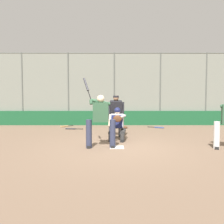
{
  "coord_description": "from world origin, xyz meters",
  "views": [
    {
      "loc": [
        0.17,
        6.73,
        1.49
      ],
      "look_at": [
        0.15,
        -1.0,
        1.05
      ],
      "focal_mm": 35.0,
      "sensor_mm": 36.0,
      "label": 1
    }
  ],
  "objects_px": {
    "umpire_home": "(116,115)",
    "spare_bat_by_padding": "(65,126)",
    "spare_bat_near_backstop": "(158,127)",
    "batter_at_plate": "(100,119)",
    "fielding_glove_on_dirt": "(125,127)",
    "catcher_behind_plate": "(117,124)",
    "spare_bat_third_base_side": "(72,129)"
  },
  "relations": [
    {
      "from": "umpire_home",
      "to": "spare_bat_near_backstop",
      "type": "relative_size",
      "value": 2.09
    },
    {
      "from": "catcher_behind_plate",
      "to": "spare_bat_near_backstop",
      "type": "relative_size",
      "value": 1.53
    },
    {
      "from": "batter_at_plate",
      "to": "umpire_home",
      "type": "relative_size",
      "value": 1.33
    },
    {
      "from": "catcher_behind_plate",
      "to": "spare_bat_near_backstop",
      "type": "distance_m",
      "value": 4.23
    },
    {
      "from": "umpire_home",
      "to": "spare_bat_by_padding",
      "type": "xyz_separation_m",
      "value": [
        2.7,
        -3.31,
        -0.85
      ]
    },
    {
      "from": "spare_bat_near_backstop",
      "to": "fielding_glove_on_dirt",
      "type": "bearing_deg",
      "value": -145.33
    },
    {
      "from": "fielding_glove_on_dirt",
      "to": "umpire_home",
      "type": "bearing_deg",
      "value": 79.06
    },
    {
      "from": "fielding_glove_on_dirt",
      "to": "spare_bat_by_padding",
      "type": "bearing_deg",
      "value": -12.27
    },
    {
      "from": "spare_bat_third_base_side",
      "to": "spare_bat_by_padding",
      "type": "bearing_deg",
      "value": -55.16
    },
    {
      "from": "batter_at_plate",
      "to": "fielding_glove_on_dirt",
      "type": "relative_size",
      "value": 7.4
    },
    {
      "from": "batter_at_plate",
      "to": "catcher_behind_plate",
      "type": "distance_m",
      "value": 1.27
    },
    {
      "from": "batter_at_plate",
      "to": "spare_bat_near_backstop",
      "type": "height_order",
      "value": "batter_at_plate"
    },
    {
      "from": "umpire_home",
      "to": "spare_bat_by_padding",
      "type": "height_order",
      "value": "umpire_home"
    },
    {
      "from": "catcher_behind_plate",
      "to": "spare_bat_third_base_side",
      "type": "distance_m",
      "value": 3.79
    },
    {
      "from": "batter_at_plate",
      "to": "spare_bat_near_backstop",
      "type": "bearing_deg",
      "value": -122.61
    },
    {
      "from": "umpire_home",
      "to": "spare_bat_near_backstop",
      "type": "distance_m",
      "value": 3.67
    },
    {
      "from": "umpire_home",
      "to": "catcher_behind_plate",
      "type": "bearing_deg",
      "value": 87.75
    },
    {
      "from": "umpire_home",
      "to": "fielding_glove_on_dirt",
      "type": "distance_m",
      "value": 2.79
    },
    {
      "from": "fielding_glove_on_dirt",
      "to": "spare_bat_near_backstop",
      "type": "bearing_deg",
      "value": -174.79
    },
    {
      "from": "batter_at_plate",
      "to": "catcher_behind_plate",
      "type": "relative_size",
      "value": 1.81
    },
    {
      "from": "umpire_home",
      "to": "spare_bat_near_backstop",
      "type": "height_order",
      "value": "umpire_home"
    },
    {
      "from": "umpire_home",
      "to": "spare_bat_third_base_side",
      "type": "distance_m",
      "value": 3.25
    },
    {
      "from": "spare_bat_near_backstop",
      "to": "spare_bat_third_base_side",
      "type": "bearing_deg",
      "value": -144.07
    },
    {
      "from": "batter_at_plate",
      "to": "umpire_home",
      "type": "distance_m",
      "value": 1.96
    },
    {
      "from": "spare_bat_by_padding",
      "to": "spare_bat_third_base_side",
      "type": "relative_size",
      "value": 0.69
    },
    {
      "from": "catcher_behind_plate",
      "to": "umpire_home",
      "type": "height_order",
      "value": "umpire_home"
    },
    {
      "from": "catcher_behind_plate",
      "to": "spare_bat_by_padding",
      "type": "height_order",
      "value": "catcher_behind_plate"
    },
    {
      "from": "spare_bat_by_padding",
      "to": "spare_bat_third_base_side",
      "type": "height_order",
      "value": "same"
    },
    {
      "from": "catcher_behind_plate",
      "to": "spare_bat_by_padding",
      "type": "bearing_deg",
      "value": -47.38
    },
    {
      "from": "spare_bat_near_backstop",
      "to": "spare_bat_third_base_side",
      "type": "height_order",
      "value": "same"
    },
    {
      "from": "batter_at_plate",
      "to": "fielding_glove_on_dirt",
      "type": "xyz_separation_m",
      "value": [
        -1.02,
        -4.5,
        -0.84
      ]
    },
    {
      "from": "umpire_home",
      "to": "fielding_glove_on_dirt",
      "type": "xyz_separation_m",
      "value": [
        -0.5,
        -2.61,
        -0.83
      ]
    }
  ]
}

